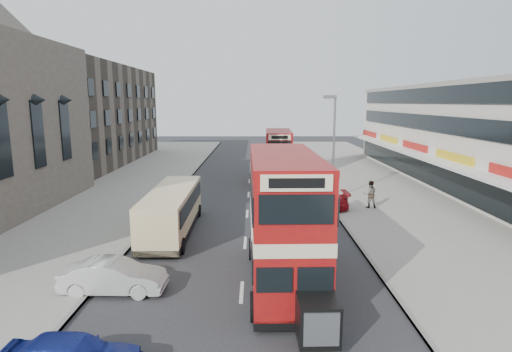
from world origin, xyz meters
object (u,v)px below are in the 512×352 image
(bus_second, at_px, (278,156))
(car_right_a, at_px, (311,201))
(street_lamp, at_px, (333,140))
(coach, at_px, (172,209))
(bus_main, at_px, (284,219))
(car_right_b, at_px, (303,179))
(cyclist, at_px, (309,187))
(pedestrian_near, at_px, (370,194))
(car_left_front, at_px, (114,276))

(bus_second, relative_size, car_right_a, 1.69)
(street_lamp, height_order, bus_second, street_lamp)
(coach, bearing_deg, bus_main, -49.47)
(coach, bearing_deg, car_right_b, 54.95)
(car_right_a, bearing_deg, car_right_b, 175.56)
(car_right_a, bearing_deg, cyclist, 173.15)
(car_right_a, relative_size, pedestrian_near, 2.61)
(bus_second, bearing_deg, coach, 67.81)
(cyclist, bearing_deg, pedestrian_near, -56.59)
(street_lamp, distance_m, coach, 13.99)
(car_right_b, bearing_deg, car_left_front, -23.29)
(car_left_front, height_order, pedestrian_near, pedestrian_near)
(street_lamp, relative_size, car_right_a, 1.58)
(street_lamp, relative_size, car_right_b, 1.71)
(car_right_a, bearing_deg, car_left_front, -39.16)
(bus_main, height_order, coach, bus_main)
(coach, bearing_deg, bus_second, 65.54)
(street_lamp, bearing_deg, coach, -143.00)
(car_right_a, height_order, pedestrian_near, pedestrian_near)
(pedestrian_near, bearing_deg, cyclist, -47.56)
(pedestrian_near, relative_size, cyclist, 0.97)
(bus_main, distance_m, coach, 9.32)
(street_lamp, relative_size, pedestrian_near, 4.12)
(pedestrian_near, height_order, cyclist, pedestrian_near)
(street_lamp, distance_m, pedestrian_near, 5.15)
(bus_main, relative_size, coach, 1.07)
(coach, height_order, car_left_front, coach)
(bus_main, height_order, pedestrian_near, bus_main)
(car_left_front, relative_size, car_right_a, 0.81)
(bus_second, bearing_deg, car_right_a, 100.07)
(street_lamp, distance_m, bus_main, 15.96)
(car_right_b, bearing_deg, bus_main, -6.87)
(street_lamp, xyz_separation_m, coach, (-10.84, -8.17, -3.36))
(street_lamp, distance_m, car_left_front, 20.23)
(bus_main, xyz_separation_m, pedestrian_near, (7.03, 12.26, -1.69))
(street_lamp, xyz_separation_m, bus_second, (-3.73, 7.97, -2.28))
(bus_main, relative_size, car_right_b, 2.05)
(bus_main, relative_size, cyclist, 4.80)
(street_lamp, height_order, car_left_front, street_lamp)
(coach, relative_size, car_right_a, 1.77)
(bus_main, xyz_separation_m, car_left_front, (-6.90, -0.90, -2.14))
(bus_second, distance_m, car_left_front, 25.32)
(street_lamp, xyz_separation_m, car_right_b, (-1.58, 5.37, -4.12))
(car_left_front, bearing_deg, car_right_a, -36.28)
(bus_main, xyz_separation_m, cyclist, (3.25, 16.98, -2.15))
(street_lamp, height_order, coach, street_lamp)
(bus_second, height_order, car_right_b, bus_second)
(car_right_b, bearing_deg, bus_second, -138.39)
(car_left_front, bearing_deg, street_lamp, -34.80)
(bus_main, bearing_deg, street_lamp, -108.83)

